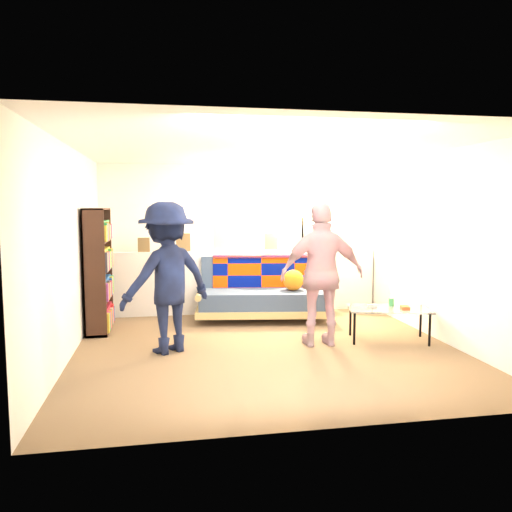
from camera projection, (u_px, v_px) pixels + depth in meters
The scene contains 10 objects.
ground at pixel (262, 342), 6.29m from camera, with size 5.00×5.00×0.00m, color brown.
room_shell at pixel (255, 209), 6.58m from camera, with size 4.60×5.05×2.45m.
half_wall_ledge at pixel (240, 281), 8.00m from camera, with size 4.45×0.15×1.00m, color silver.
ledge_decor at pixel (226, 239), 7.87m from camera, with size 2.97×0.02×0.45m.
futon_sofa at pixel (263, 293), 7.53m from camera, with size 2.05×1.18×0.84m.
bookshelf at pixel (98, 274), 6.79m from camera, with size 0.28×0.84×1.68m.
coffee_table at pixel (389, 310), 6.31m from camera, with size 1.12×0.79×0.52m.
floor_lamp at pixel (302, 242), 7.83m from camera, with size 0.37×0.31×1.61m.
person_left at pixel (167, 278), 5.80m from camera, with size 1.13×0.65×1.76m, color black.
person_right at pixel (322, 275), 6.07m from camera, with size 1.03×0.43×1.75m, color pink.
Camera 1 is at (-1.18, -6.03, 1.72)m, focal length 35.00 mm.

